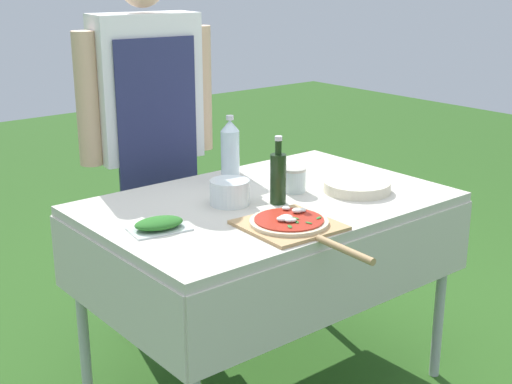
# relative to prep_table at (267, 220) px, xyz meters

# --- Properties ---
(prep_table) EXTENTS (1.36, 0.90, 0.82)m
(prep_table) POSITION_rel_prep_table_xyz_m (0.00, 0.00, 0.00)
(prep_table) COLOR beige
(prep_table) RESTS_ON ground
(person_cook) EXTENTS (0.63, 0.26, 1.69)m
(person_cook) POSITION_rel_prep_table_xyz_m (-0.07, 0.74, 0.26)
(person_cook) COLOR #333D56
(person_cook) RESTS_ON ground
(pizza_on_peel) EXTENTS (0.32, 0.56, 0.05)m
(pizza_on_peel) POSITION_rel_prep_table_xyz_m (-0.14, -0.29, 0.10)
(pizza_on_peel) COLOR tan
(pizza_on_peel) RESTS_ON prep_table
(oil_bottle) EXTENTS (0.06, 0.06, 0.26)m
(oil_bottle) POSITION_rel_prep_table_xyz_m (-0.00, -0.06, 0.19)
(oil_bottle) COLOR black
(oil_bottle) RESTS_ON prep_table
(water_bottle) EXTENTS (0.08, 0.08, 0.28)m
(water_bottle) POSITION_rel_prep_table_xyz_m (0.03, 0.27, 0.22)
(water_bottle) COLOR silver
(water_bottle) RESTS_ON prep_table
(herb_container) EXTENTS (0.22, 0.16, 0.04)m
(herb_container) POSITION_rel_prep_table_xyz_m (-0.50, -0.02, 0.10)
(herb_container) COLOR silver
(herb_container) RESTS_ON prep_table
(mixing_tub) EXTENTS (0.15, 0.15, 0.09)m
(mixing_tub) POSITION_rel_prep_table_xyz_m (-0.15, 0.04, 0.13)
(mixing_tub) COLOR silver
(mixing_tub) RESTS_ON prep_table
(plate_stack) EXTENTS (0.27, 0.27, 0.04)m
(plate_stack) POSITION_rel_prep_table_xyz_m (0.34, -0.15, 0.10)
(plate_stack) COLOR beige
(plate_stack) RESTS_ON prep_table
(sauce_jar) EXTENTS (0.10, 0.10, 0.10)m
(sauce_jar) POSITION_rel_prep_table_xyz_m (0.15, 0.01, 0.13)
(sauce_jar) COLOR silver
(sauce_jar) RESTS_ON prep_table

